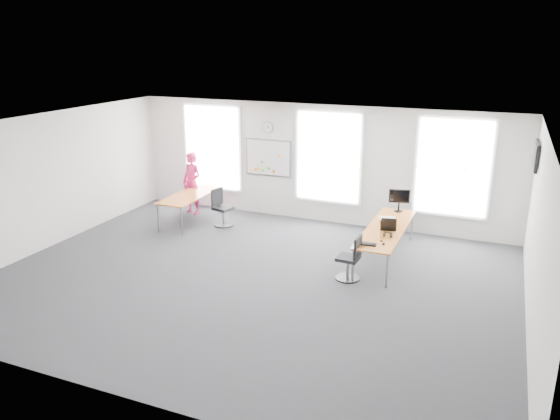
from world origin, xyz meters
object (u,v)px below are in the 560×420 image
at_px(monitor, 399,198).
at_px(keyboard, 365,244).
at_px(desk_left, 190,197).
at_px(chair_right, 351,260).
at_px(headphones, 387,235).
at_px(desk_right, 386,230).
at_px(chair_left, 222,209).
at_px(person, 192,183).

bearing_deg(monitor, keyboard, -107.07).
bearing_deg(desk_left, chair_right, -21.20).
relative_size(chair_right, keyboard, 2.13).
xyz_separation_m(chair_right, headphones, (0.54, 0.74, 0.36)).
bearing_deg(desk_right, chair_left, 171.35).
relative_size(chair_right, person, 0.54).
height_order(chair_left, person, person).
bearing_deg(chair_left, keyboard, -100.96).
xyz_separation_m(person, headphones, (5.65, -1.79, -0.08)).
height_order(chair_left, keyboard, chair_left).
distance_m(desk_right, headphones, 0.57).
distance_m(desk_right, chair_right, 1.38).
height_order(desk_right, desk_left, desk_left).
height_order(desk_left, chair_left, chair_left).
distance_m(chair_left, keyboard, 4.52).
height_order(desk_left, monitor, monitor).
distance_m(chair_right, person, 5.71).
xyz_separation_m(chair_left, headphones, (4.45, -1.20, 0.35)).
xyz_separation_m(keyboard, headphones, (0.31, 0.58, 0.04)).
relative_size(headphones, monitor, 0.34).
distance_m(person, keyboard, 5.84).
bearing_deg(chair_left, desk_right, -86.37).
height_order(chair_right, headphones, chair_right).
relative_size(chair_left, keyboard, 2.21).
bearing_deg(headphones, chair_left, -177.90).
bearing_deg(headphones, monitor, 111.13).
xyz_separation_m(chair_right, keyboard, (0.24, 0.17, 0.32)).
bearing_deg(person, desk_right, 2.59).
bearing_deg(chair_right, desk_left, -108.31).
relative_size(desk_left, keyboard, 4.67).
distance_m(desk_left, chair_right, 5.12).
distance_m(chair_right, headphones, 0.99).
xyz_separation_m(desk_right, keyboard, (-0.17, -1.12, 0.06)).
xyz_separation_m(desk_left, headphones, (5.31, -1.11, 0.09)).
relative_size(desk_right, chair_left, 3.10).
xyz_separation_m(desk_left, person, (-0.33, 0.68, 0.17)).
height_order(chair_left, monitor, monitor).
height_order(desk_right, chair_right, chair_right).
bearing_deg(desk_left, headphones, -11.78).
bearing_deg(person, chair_left, -10.79).
bearing_deg(chair_left, monitor, -69.96).
bearing_deg(chair_right, monitor, 173.43).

